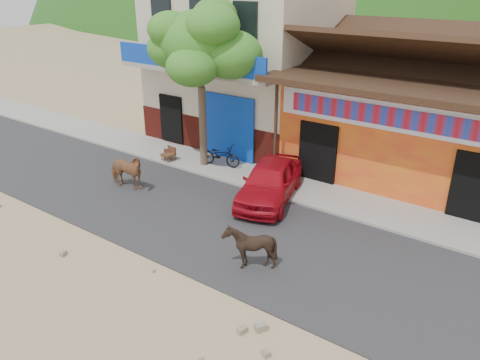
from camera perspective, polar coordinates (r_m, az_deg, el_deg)
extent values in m
plane|color=#9E825B|center=(11.64, -5.03, -12.31)|extent=(120.00, 120.00, 0.00)
cube|color=#28282B|center=(13.30, 1.96, -7.09)|extent=(60.00, 5.00, 0.04)
cube|color=gray|center=(15.98, 8.93, -1.61)|extent=(60.00, 2.00, 0.12)
cube|color=orange|center=(18.28, 20.71, 6.25)|extent=(8.00, 6.00, 3.60)
cube|color=beige|center=(20.97, 0.89, 14.65)|extent=(7.00, 6.00, 7.00)
imported|color=#96613C|center=(16.41, -13.75, 1.01)|extent=(1.59, 0.93, 1.27)
imported|color=black|center=(11.74, 1.15, -8.09)|extent=(1.19, 1.08, 1.20)
imported|color=#AF0C1A|center=(15.19, 3.66, -0.12)|extent=(2.55, 4.11, 1.31)
imported|color=black|center=(17.78, -2.43, 3.05)|extent=(1.70, 0.86, 0.85)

